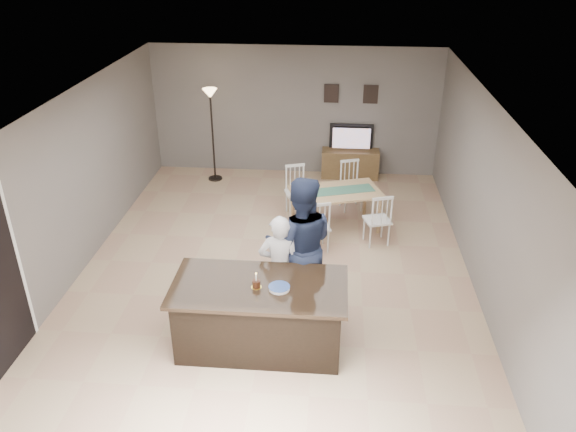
# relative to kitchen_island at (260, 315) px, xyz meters

# --- Properties ---
(floor) EXTENTS (8.00, 8.00, 0.00)m
(floor) POSITION_rel_kitchen_island_xyz_m (0.00, 1.80, -0.45)
(floor) COLOR tan
(floor) RESTS_ON ground
(room_shell) EXTENTS (8.00, 8.00, 8.00)m
(room_shell) POSITION_rel_kitchen_island_xyz_m (0.00, 1.80, 1.22)
(room_shell) COLOR slate
(room_shell) RESTS_ON floor
(kitchen_island) EXTENTS (2.15, 1.10, 0.90)m
(kitchen_island) POSITION_rel_kitchen_island_xyz_m (0.00, 0.00, 0.00)
(kitchen_island) COLOR black
(kitchen_island) RESTS_ON floor
(tv_console) EXTENTS (1.20, 0.40, 0.60)m
(tv_console) POSITION_rel_kitchen_island_xyz_m (1.20, 5.57, -0.15)
(tv_console) COLOR brown
(tv_console) RESTS_ON floor
(television) EXTENTS (0.91, 0.12, 0.53)m
(television) POSITION_rel_kitchen_island_xyz_m (1.20, 5.64, 0.41)
(television) COLOR black
(television) RESTS_ON tv_console
(tv_screen_glow) EXTENTS (0.78, 0.00, 0.78)m
(tv_screen_glow) POSITION_rel_kitchen_island_xyz_m (1.20, 5.56, 0.42)
(tv_screen_glow) COLOR orange
(tv_screen_glow) RESTS_ON tv_console
(picture_frames) EXTENTS (1.10, 0.02, 0.38)m
(picture_frames) POSITION_rel_kitchen_island_xyz_m (1.15, 5.78, 1.30)
(picture_frames) COLOR black
(picture_frames) RESTS_ON room_shell
(woman) EXTENTS (0.59, 0.42, 1.53)m
(woman) POSITION_rel_kitchen_island_xyz_m (0.19, 0.63, 0.31)
(woman) COLOR silver
(woman) RESTS_ON floor
(man) EXTENTS (1.01, 0.82, 1.96)m
(man) POSITION_rel_kitchen_island_xyz_m (0.44, 0.87, 0.53)
(man) COLOR #1A223A
(man) RESTS_ON floor
(birthday_cake) EXTENTS (0.13, 0.13, 0.21)m
(birthday_cake) POSITION_rel_kitchen_island_xyz_m (-0.03, -0.04, 0.49)
(birthday_cake) COLOR gold
(birthday_cake) RESTS_ON kitchen_island
(plate_stack) EXTENTS (0.26, 0.26, 0.04)m
(plate_stack) POSITION_rel_kitchen_island_xyz_m (0.25, -0.06, 0.47)
(plate_stack) COLOR white
(plate_stack) RESTS_ON kitchen_island
(dining_table) EXTENTS (1.91, 2.08, 0.93)m
(dining_table) POSITION_rel_kitchen_island_xyz_m (0.90, 3.23, 0.14)
(dining_table) COLOR tan
(dining_table) RESTS_ON floor
(floor_lamp) EXTENTS (0.29, 0.29, 1.94)m
(floor_lamp) POSITION_rel_kitchen_island_xyz_m (-1.65, 5.20, 1.05)
(floor_lamp) COLOR black
(floor_lamp) RESTS_ON floor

